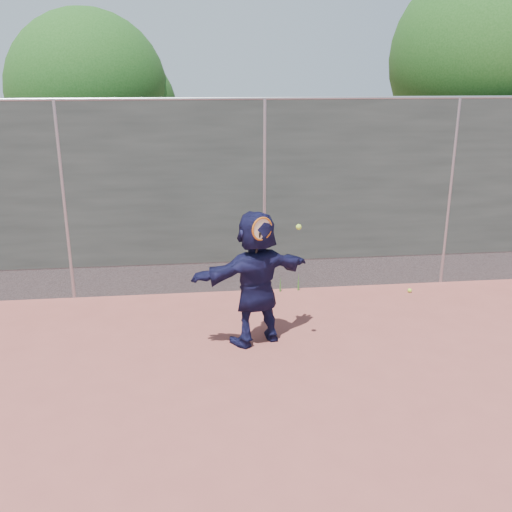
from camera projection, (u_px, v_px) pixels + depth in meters
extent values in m
plane|color=#9E4C42|center=(307.00, 410.00, 5.96)|extent=(80.00, 80.00, 0.00)
imported|color=#141438|center=(256.00, 278.00, 7.23)|extent=(1.71, 1.08, 1.76)
sphere|color=#BBF035|center=(410.00, 290.00, 9.13)|extent=(0.07, 0.07, 0.07)
cube|color=#38423D|center=(264.00, 183.00, 8.73)|extent=(20.00, 0.04, 2.50)
cube|color=slate|center=(264.00, 275.00, 9.19)|extent=(20.00, 0.03, 0.50)
cylinder|color=gray|center=(265.00, 98.00, 8.35)|extent=(20.00, 0.05, 0.05)
cylinder|color=gray|center=(65.00, 204.00, 8.48)|extent=(0.06, 0.06, 3.00)
cylinder|color=gray|center=(264.00, 199.00, 8.81)|extent=(0.06, 0.06, 3.00)
cylinder|color=gray|center=(449.00, 194.00, 9.14)|extent=(0.06, 0.06, 3.00)
torus|color=#BF5A12|center=(262.00, 229.00, 6.83)|extent=(0.27, 0.16, 0.29)
cylinder|color=beige|center=(262.00, 229.00, 6.83)|extent=(0.22, 0.12, 0.25)
cylinder|color=black|center=(258.00, 244.00, 6.90)|extent=(0.09, 0.13, 0.33)
sphere|color=#BBF035|center=(299.00, 227.00, 6.82)|extent=(0.07, 0.07, 0.07)
cylinder|color=#382314|center=(472.00, 180.00, 11.44)|extent=(0.28, 0.28, 2.60)
sphere|color=#23561C|center=(486.00, 60.00, 10.74)|extent=(3.60, 3.60, 3.60)
cylinder|color=#382314|center=(97.00, 191.00, 11.44)|extent=(0.28, 0.28, 2.20)
sphere|color=#23561C|center=(88.00, 91.00, 10.84)|extent=(3.00, 3.00, 3.00)
sphere|color=#23561C|center=(122.00, 106.00, 11.19)|extent=(2.10, 2.10, 2.10)
cone|color=#387226|center=(280.00, 284.00, 9.14)|extent=(0.03, 0.03, 0.26)
cone|color=#387226|center=(298.00, 281.00, 9.19)|extent=(0.03, 0.03, 0.30)
cone|color=#387226|center=(259.00, 286.00, 9.09)|extent=(0.03, 0.03, 0.22)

